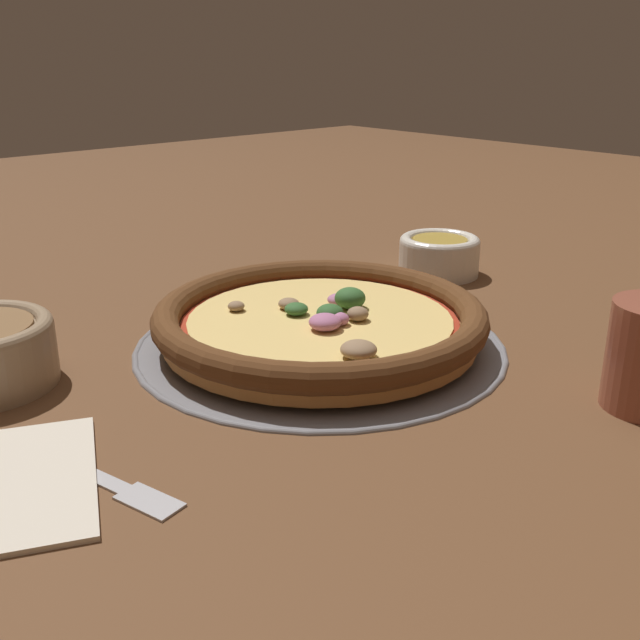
% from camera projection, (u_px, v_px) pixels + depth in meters
% --- Properties ---
extents(ground_plane, '(3.00, 3.00, 0.00)m').
position_uv_depth(ground_plane, '(320.00, 346.00, 0.73)').
color(ground_plane, brown).
extents(pizza_tray, '(0.36, 0.36, 0.01)m').
position_uv_depth(pizza_tray, '(320.00, 342.00, 0.72)').
color(pizza_tray, gray).
rests_on(pizza_tray, ground_plane).
extents(pizza, '(0.32, 0.32, 0.04)m').
position_uv_depth(pizza, '(320.00, 320.00, 0.72)').
color(pizza, '#BC7F42').
rests_on(pizza, pizza_tray).
extents(bowl_near, '(0.10, 0.10, 0.05)m').
position_uv_depth(bowl_near, '(439.00, 253.00, 0.94)').
color(bowl_near, silver).
rests_on(bowl_near, ground_plane).
extents(napkin, '(0.18, 0.15, 0.01)m').
position_uv_depth(napkin, '(19.00, 480.00, 0.49)').
color(napkin, beige).
rests_on(napkin, ground_plane).
extents(fork, '(0.17, 0.06, 0.00)m').
position_uv_depth(fork, '(95.00, 475.00, 0.50)').
color(fork, '#B7B7BC').
rests_on(fork, ground_plane).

